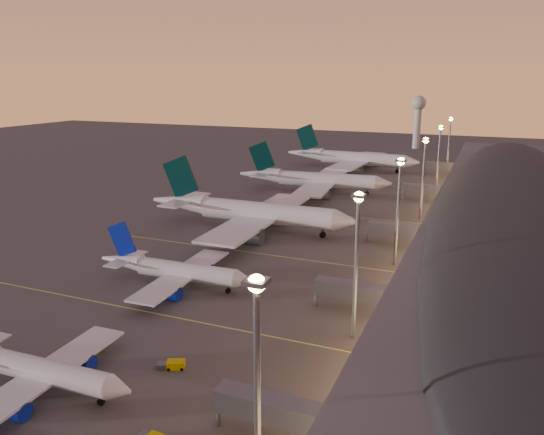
{
  "coord_description": "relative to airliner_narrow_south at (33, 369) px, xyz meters",
  "views": [
    {
      "loc": [
        55.19,
        -82.09,
        43.72
      ],
      "look_at": [
        2.0,
        45.0,
        7.0
      ],
      "focal_mm": 35.0,
      "sensor_mm": 36.0,
      "label": 1
    }
  ],
  "objects": [
    {
      "name": "baggage_tug_b",
      "position": [
        15.42,
        12.28,
        -2.53
      ],
      "size": [
        4.45,
        3.21,
        1.24
      ],
      "rotation": [
        0.0,
        0.0,
        0.42
      ],
      "color": "#C9B500",
      "rests_on": "ground"
    },
    {
      "name": "airliner_wide_near",
      "position": [
        -6.39,
        86.85,
        2.28
      ],
      "size": [
        65.15,
        59.13,
        20.9
      ],
      "rotation": [
        0.0,
        0.0,
        0.01
      ],
      "color": "silver",
      "rests_on": "ground"
    },
    {
      "name": "lane_markings",
      "position": [
        2.75,
        72.72,
        -3.09
      ],
      "size": [
        90.0,
        180.36,
        0.0
      ],
      "color": "#D8C659",
      "rests_on": "ground"
    },
    {
      "name": "airliner_narrow_south",
      "position": [
        0.0,
        0.0,
        0.0
      ],
      "size": [
        33.5,
        29.88,
        11.99
      ],
      "rotation": [
        0.0,
        0.0,
        0.04
      ],
      "color": "silver",
      "rests_on": "ground"
    },
    {
      "name": "light_masts",
      "position": [
        38.75,
        97.72,
        14.46
      ],
      "size": [
        2.2,
        217.2,
        25.9
      ],
      "color": "slate",
      "rests_on": "ground"
    },
    {
      "name": "airliner_wide_far",
      "position": [
        -5.41,
        201.08,
        2.35
      ],
      "size": [
        66.12,
        60.32,
        21.16
      ],
      "rotation": [
        0.0,
        0.0,
        -0.06
      ],
      "color": "silver",
      "rests_on": "ground"
    },
    {
      "name": "airliner_wide_mid",
      "position": [
        -5.44,
        143.72,
        1.88
      ],
      "size": [
        60.42,
        55.28,
        19.32
      ],
      "rotation": [
        0.0,
        0.0,
        0.09
      ],
      "color": "silver",
      "rests_on": "ground"
    },
    {
      "name": "ground",
      "position": [
        2.75,
        32.72,
        -3.1
      ],
      "size": [
        700.0,
        700.0,
        0.0
      ],
      "primitive_type": "plane",
      "color": "#44423F"
    },
    {
      "name": "radar_tower",
      "position": [
        12.75,
        292.72,
        18.77
      ],
      "size": [
        9.0,
        9.0,
        32.5
      ],
      "color": "silver",
      "rests_on": "ground"
    },
    {
      "name": "terminal_building",
      "position": [
        64.58,
        105.19,
        5.68
      ],
      "size": [
        56.35,
        255.0,
        17.46
      ],
      "color": "#505056",
      "rests_on": "ground"
    },
    {
      "name": "airliner_narrow_north",
      "position": [
        -2.92,
        41.35,
        0.31
      ],
      "size": [
        36.86,
        32.88,
        13.18
      ],
      "rotation": [
        0.0,
        0.0,
        0.04
      ],
      "color": "silver",
      "rests_on": "ground"
    }
  ]
}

